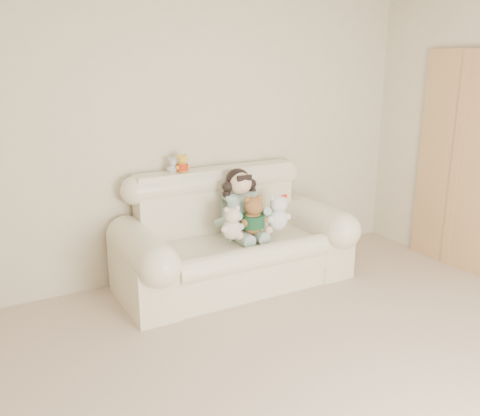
% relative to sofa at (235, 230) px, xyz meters
% --- Properties ---
extents(floor, '(5.00, 5.00, 0.00)m').
position_rel_sofa_xyz_m(floor, '(-0.08, -2.00, -0.52)').
color(floor, tan).
rests_on(floor, ground).
extents(wall_back, '(4.50, 0.00, 4.50)m').
position_rel_sofa_xyz_m(wall_back, '(-0.08, 0.50, 0.78)').
color(wall_back, beige).
rests_on(wall_back, ground).
extents(sofa, '(2.10, 0.95, 1.03)m').
position_rel_sofa_xyz_m(sofa, '(0.00, 0.00, 0.00)').
color(sofa, '#FFF6CD').
rests_on(sofa, floor).
extents(door_panel, '(0.06, 0.90, 2.10)m').
position_rel_sofa_xyz_m(door_panel, '(2.14, -0.60, 0.54)').
color(door_panel, tan).
rests_on(door_panel, floor).
extents(seated_child, '(0.44, 0.51, 0.64)m').
position_rel_sofa_xyz_m(seated_child, '(0.10, 0.08, 0.23)').
color(seated_child, '#2E725B').
rests_on(seated_child, sofa).
extents(brown_teddy, '(0.32, 0.29, 0.41)m').
position_rel_sofa_xyz_m(brown_teddy, '(0.12, -0.12, 0.19)').
color(brown_teddy, brown).
rests_on(brown_teddy, sofa).
extents(white_cat, '(0.29, 0.24, 0.40)m').
position_rel_sofa_xyz_m(white_cat, '(0.37, -0.13, 0.18)').
color(white_cat, white).
rests_on(white_cat, sofa).
extents(cream_teddy, '(0.24, 0.20, 0.34)m').
position_rel_sofa_xyz_m(cream_teddy, '(-0.11, -0.15, 0.16)').
color(cream_teddy, beige).
rests_on(cream_teddy, sofa).
extents(yellow_mini_bear, '(0.16, 0.15, 0.21)m').
position_rel_sofa_xyz_m(yellow_mini_bear, '(-0.35, 0.34, 0.60)').
color(yellow_mini_bear, yellow).
rests_on(yellow_mini_bear, sofa).
extents(grey_mini_plush, '(0.13, 0.11, 0.17)m').
position_rel_sofa_xyz_m(grey_mini_plush, '(-0.43, 0.38, 0.58)').
color(grey_mini_plush, silver).
rests_on(grey_mini_plush, sofa).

